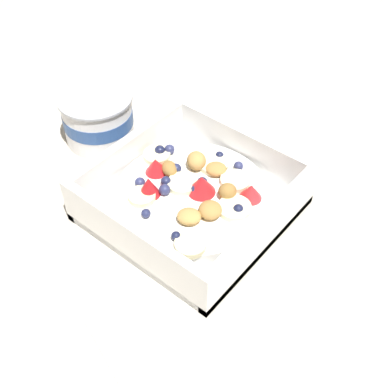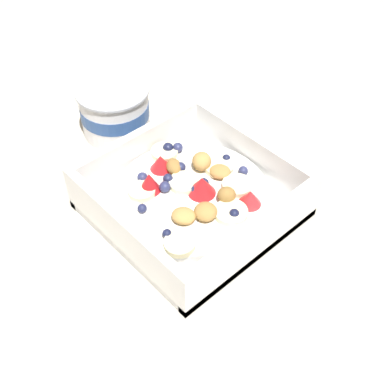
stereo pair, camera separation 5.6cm
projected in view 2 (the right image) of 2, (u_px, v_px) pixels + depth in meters
ground_plane at (208, 215)px, 0.58m from camera, size 2.40×2.40×0.00m
fruit_bowl at (192, 198)px, 0.57m from camera, size 0.20×0.20×0.06m
spoon at (70, 307)px, 0.49m from camera, size 0.07×0.17×0.01m
yogurt_cup at (115, 110)px, 0.66m from camera, size 0.09×0.09×0.07m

